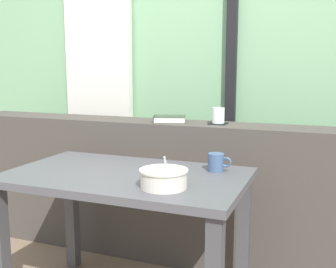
# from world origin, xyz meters

# --- Properties ---
(outdoor_backdrop) EXTENTS (4.80, 0.08, 2.80)m
(outdoor_backdrop) POSITION_xyz_m (0.00, 1.21, 1.40)
(outdoor_backdrop) COLOR #7AAD7F
(outdoor_backdrop) RESTS_ON ground
(curtain_left_panel) EXTENTS (0.56, 0.06, 2.50)m
(curtain_left_panel) POSITION_xyz_m (-0.83, 1.11, 1.25)
(curtain_left_panel) COLOR silver
(curtain_left_panel) RESTS_ON ground
(window_divider_post) EXTENTS (0.07, 0.05, 2.60)m
(window_divider_post) POSITION_xyz_m (0.22, 1.14, 1.30)
(window_divider_post) COLOR black
(window_divider_post) RESTS_ON ground
(dark_console_ledge) EXTENTS (2.80, 0.28, 0.85)m
(dark_console_ledge) POSITION_xyz_m (0.00, 0.55, 0.43)
(dark_console_ledge) COLOR #423D38
(dark_console_ledge) RESTS_ON ground
(breakfast_table) EXTENTS (1.11, 0.66, 0.68)m
(breakfast_table) POSITION_xyz_m (0.01, -0.06, 0.58)
(breakfast_table) COLOR #414145
(breakfast_table) RESTS_ON ground
(coaster_square) EXTENTS (0.10, 0.10, 0.00)m
(coaster_square) POSITION_xyz_m (0.28, 0.56, 0.85)
(coaster_square) COLOR black
(coaster_square) RESTS_ON dark_console_ledge
(juice_glass) EXTENTS (0.07, 0.07, 0.09)m
(juice_glass) POSITION_xyz_m (0.28, 0.56, 0.90)
(juice_glass) COLOR white
(juice_glass) RESTS_ON coaster_square
(closed_book) EXTENTS (0.22, 0.19, 0.04)m
(closed_book) POSITION_xyz_m (-0.01, 0.54, 0.87)
(closed_book) COLOR #334233
(closed_book) RESTS_ON dark_console_ledge
(soup_bowl) EXTENTS (0.20, 0.20, 0.14)m
(soup_bowl) POSITION_xyz_m (0.26, -0.21, 0.72)
(soup_bowl) COLOR beige
(soup_bowl) RESTS_ON breakfast_table
(ceramic_mug) EXTENTS (0.11, 0.08, 0.08)m
(ceramic_mug) POSITION_xyz_m (0.39, 0.13, 0.73)
(ceramic_mug) COLOR #3D567A
(ceramic_mug) RESTS_ON breakfast_table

